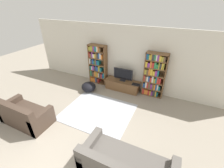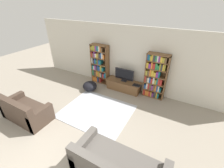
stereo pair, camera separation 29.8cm
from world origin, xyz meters
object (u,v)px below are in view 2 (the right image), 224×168
object	(u,v)px
beanbag_ottoman	(90,86)
couch_right_sofa	(118,168)
laptop	(137,85)
bookshelf_left	(100,64)
television	(124,75)
bookshelf_right	(155,76)
couch_left_sectional	(25,111)
tv_stand	(124,85)

from	to	relation	value
beanbag_ottoman	couch_right_sofa	bearing A→B (deg)	-44.57
couch_right_sofa	beanbag_ottoman	distance (m)	3.75
laptop	beanbag_ottoman	distance (m)	1.97
bookshelf_left	television	size ratio (longest dim) A/B	2.17
couch_right_sofa	beanbag_ottoman	bearing A→B (deg)	135.43
bookshelf_right	couch_left_sectional	world-z (taller)	bookshelf_right
bookshelf_left	couch_left_sectional	xyz separation A→B (m)	(-0.73, -3.28, -0.60)
laptop	bookshelf_left	bearing A→B (deg)	173.13
bookshelf_left	bookshelf_right	distance (m)	2.49
bookshelf_right	laptop	xyz separation A→B (m)	(-0.61, -0.22, -0.45)
tv_stand	laptop	bearing A→B (deg)	-8.52
tv_stand	couch_left_sectional	world-z (taller)	couch_left_sectional
tv_stand	beanbag_ottoman	xyz separation A→B (m)	(-1.25, -0.71, -0.02)
bookshelf_right	television	bearing A→B (deg)	-174.45
couch_left_sectional	laptop	bearing A→B (deg)	49.52
bookshelf_left	laptop	bearing A→B (deg)	-6.87
couch_right_sofa	television	bearing A→B (deg)	112.89
bookshelf_right	tv_stand	distance (m)	1.39
bookshelf_left	couch_left_sectional	world-z (taller)	bookshelf_left
couch_left_sectional	beanbag_ottoman	size ratio (longest dim) A/B	2.68
television	couch_left_sectional	distance (m)	3.76
television	beanbag_ottoman	size ratio (longest dim) A/B	1.38
bookshelf_left	tv_stand	bearing A→B (deg)	-6.09
laptop	couch_right_sofa	size ratio (longest dim) A/B	0.15
couch_right_sofa	beanbag_ottoman	size ratio (longest dim) A/B	3.47
tv_stand	couch_right_sofa	world-z (taller)	couch_right_sofa
bookshelf_left	beanbag_ottoman	bearing A→B (deg)	-88.56
tv_stand	couch_right_sofa	bearing A→B (deg)	-67.00
couch_right_sofa	bookshelf_left	bearing A→B (deg)	127.75
couch_left_sectional	couch_right_sofa	bearing A→B (deg)	-3.36
bookshelf_left	tv_stand	distance (m)	1.45
beanbag_ottoman	bookshelf_left	bearing A→B (deg)	91.44
couch_left_sectional	beanbag_ottoman	xyz separation A→B (m)	(0.75, 2.43, -0.10)
laptop	tv_stand	bearing A→B (deg)	171.48
bookshelf_right	television	world-z (taller)	bookshelf_right
tv_stand	television	bearing A→B (deg)	90.00
couch_right_sofa	beanbag_ottoman	world-z (taller)	couch_right_sofa
tv_stand	couch_left_sectional	distance (m)	3.73
laptop	couch_left_sectional	xyz separation A→B (m)	(-2.61, -3.05, -0.14)
bookshelf_right	beanbag_ottoman	xyz separation A→B (m)	(-2.47, -0.85, -0.70)
bookshelf_right	tv_stand	world-z (taller)	bookshelf_right
tv_stand	television	distance (m)	0.50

